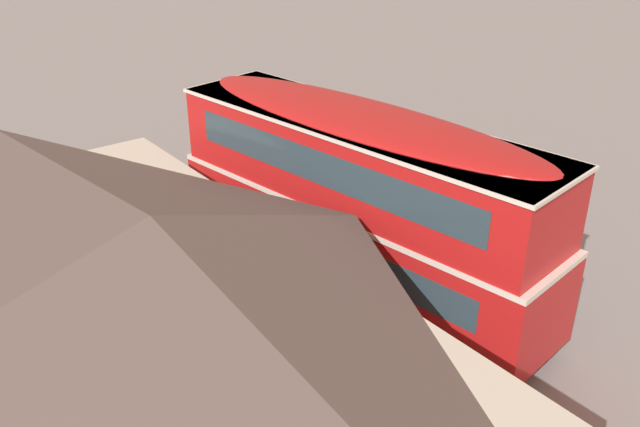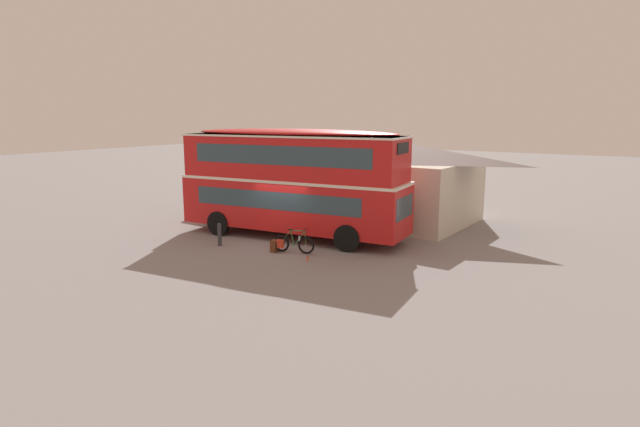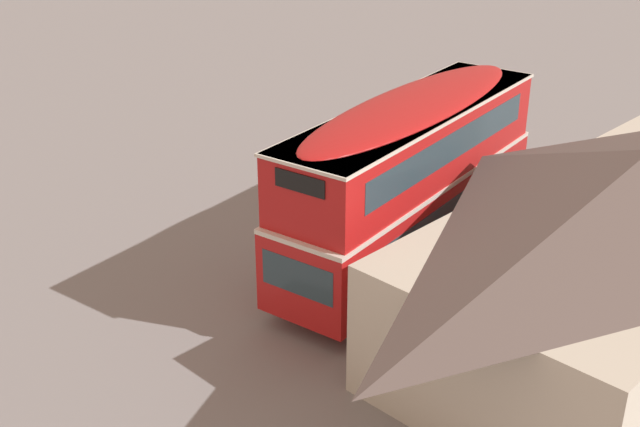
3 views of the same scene
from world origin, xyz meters
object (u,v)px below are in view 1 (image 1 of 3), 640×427
at_px(water_bottle_red_squeeze, 364,217).
at_px(kerb_bollard, 482,261).
at_px(touring_bicycle, 376,230).
at_px(backpack_on_ground, 399,238).
at_px(double_decker_bus, 359,197).

distance_m(water_bottle_red_squeeze, kerb_bollard, 4.40).
bearing_deg(touring_bicycle, water_bottle_red_squeeze, -29.34).
relative_size(backpack_on_ground, kerb_bollard, 0.53).
bearing_deg(backpack_on_ground, kerb_bollard, -170.26).
bearing_deg(kerb_bollard, double_decker_bus, 60.00).
bearing_deg(touring_bicycle, double_decker_bus, 124.52).
bearing_deg(touring_bicycle, kerb_bollard, -167.51).
relative_size(double_decker_bus, backpack_on_ground, 20.42).
bearing_deg(water_bottle_red_squeeze, touring_bicycle, 150.66).
bearing_deg(double_decker_bus, backpack_on_ground, -70.89).
height_order(double_decker_bus, kerb_bollard, double_decker_bus).
distance_m(touring_bicycle, backpack_on_ground, 0.72).
height_order(double_decker_bus, water_bottle_red_squeeze, double_decker_bus).
xyz_separation_m(backpack_on_ground, water_bottle_red_squeeze, (1.84, -0.40, -0.17)).
bearing_deg(double_decker_bus, water_bottle_red_squeeze, -46.72).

